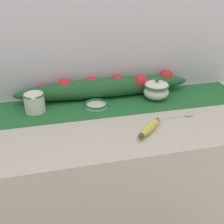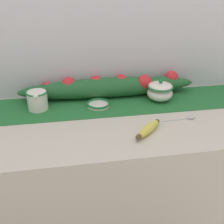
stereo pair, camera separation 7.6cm
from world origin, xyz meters
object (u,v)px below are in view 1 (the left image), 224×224
(sugar_bowl, at_px, (156,90))
(cream_pitcher, at_px, (34,102))
(banana, at_px, (149,128))
(small_dish, at_px, (96,105))
(spoon, at_px, (186,115))

(sugar_bowl, bearing_deg, cream_pitcher, 179.89)
(cream_pitcher, distance_m, sugar_bowl, 0.61)
(cream_pitcher, relative_size, banana, 0.81)
(sugar_bowl, bearing_deg, small_dish, -176.57)
(cream_pitcher, bearing_deg, sugar_bowl, -0.11)
(banana, bearing_deg, small_dish, 121.88)
(sugar_bowl, distance_m, spoon, 0.22)
(small_dish, distance_m, banana, 0.33)
(spoon, bearing_deg, sugar_bowl, 104.95)
(cream_pitcher, bearing_deg, small_dish, -4.00)
(sugar_bowl, distance_m, small_dish, 0.32)
(cream_pitcher, xyz_separation_m, small_dish, (0.29, -0.02, -0.04))
(cream_pitcher, relative_size, small_dish, 1.01)
(cream_pitcher, distance_m, small_dish, 0.29)
(small_dish, bearing_deg, spoon, -26.13)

